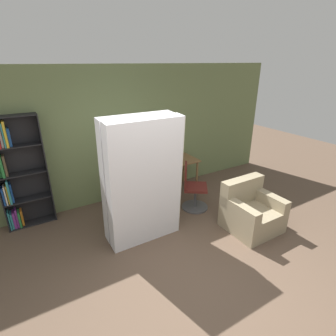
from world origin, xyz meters
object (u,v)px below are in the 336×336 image
object	(u,v)px
armchair	(250,211)
mattress_far	(138,178)
office_chair	(193,191)
bookshelf	(16,174)
mattress_near	(146,184)
monitor	(160,147)

from	to	relation	value
armchair	mattress_far	bearing A→B (deg)	153.30
office_chair	bookshelf	world-z (taller)	bookshelf
office_chair	mattress_near	size ratio (longest dim) A/B	0.46
monitor	armchair	distance (m)	2.31
office_chair	bookshelf	bearing A→B (deg)	159.69
office_chair	armchair	world-z (taller)	office_chair
mattress_far	armchair	xyz separation A→B (m)	(1.71, -0.86, -0.70)
office_chair	mattress_near	world-z (taller)	mattress_near
mattress_far	armchair	world-z (taller)	mattress_far
office_chair	mattress_far	size ratio (longest dim) A/B	0.46
monitor	office_chair	world-z (taller)	monitor
mattress_near	armchair	world-z (taller)	mattress_near
mattress_near	armchair	size ratio (longest dim) A/B	2.40
bookshelf	mattress_far	size ratio (longest dim) A/B	0.96
monitor	mattress_near	xyz separation A→B (m)	(-1.10, -1.53, 0.01)
office_chair	mattress_far	distance (m)	1.40
office_chair	bookshelf	distance (m)	3.16
office_chair	mattress_near	xyz separation A→B (m)	(-1.23, -0.47, 0.64)
monitor	office_chair	distance (m)	1.25
bookshelf	office_chair	bearing A→B (deg)	-20.31
mattress_near	armchair	distance (m)	1.94
mattress_far	monitor	bearing A→B (deg)	48.96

